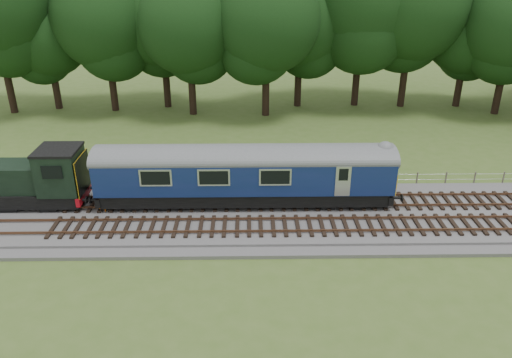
{
  "coord_description": "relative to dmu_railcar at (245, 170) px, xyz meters",
  "views": [
    {
      "loc": [
        -5.58,
        -26.52,
        14.9
      ],
      "look_at": [
        -5.16,
        1.4,
        2.0
      ],
      "focal_mm": 35.0,
      "sensor_mm": 36.0,
      "label": 1
    }
  ],
  "objects": [
    {
      "name": "ground",
      "position": [
        5.84,
        -1.4,
        -2.61
      ],
      "size": [
        120.0,
        120.0,
        0.0
      ],
      "primitive_type": "plane",
      "color": "#466424",
      "rests_on": "ground"
    },
    {
      "name": "dmu_railcar",
      "position": [
        0.0,
        0.0,
        0.0
      ],
      "size": [
        18.05,
        2.86,
        3.88
      ],
      "color": "black",
      "rests_on": "ground"
    },
    {
      "name": "track_north",
      "position": [
        5.84,
        -0.0,
        -2.19
      ],
      "size": [
        67.2,
        2.4,
        0.21
      ],
      "color": "black",
      "rests_on": "ballast"
    },
    {
      "name": "ballast",
      "position": [
        5.84,
        -1.4,
        -2.43
      ],
      "size": [
        70.0,
        7.0,
        0.35
      ],
      "primitive_type": "cube",
      "color": "#4C4C4F",
      "rests_on": "ground"
    },
    {
      "name": "tree_line",
      "position": [
        5.84,
        20.6,
        -2.61
      ],
      "size": [
        70.0,
        8.0,
        18.0
      ],
      "primitive_type": null,
      "color": "black",
      "rests_on": "ground"
    },
    {
      "name": "track_south",
      "position": [
        5.84,
        -3.0,
        -2.19
      ],
      "size": [
        67.2,
        2.4,
        0.21
      ],
      "color": "black",
      "rests_on": "ballast"
    },
    {
      "name": "shunter_loco",
      "position": [
        -13.93,
        0.0,
        -0.63
      ],
      "size": [
        8.92,
        2.6,
        3.38
      ],
      "color": "black",
      "rests_on": "ground"
    },
    {
      "name": "fence",
      "position": [
        5.84,
        3.1,
        -2.61
      ],
      "size": [
        64.0,
        0.12,
        1.0
      ],
      "primitive_type": null,
      "color": "#6B6054",
      "rests_on": "ground"
    },
    {
      "name": "worker",
      "position": [
        -8.69,
        -0.96,
        -1.41
      ],
      "size": [
        0.7,
        0.55,
        1.7
      ],
      "primitive_type": "imported",
      "rotation": [
        0.0,
        0.0,
        0.27
      ],
      "color": "orange",
      "rests_on": "ballast"
    }
  ]
}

